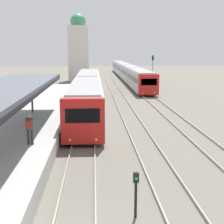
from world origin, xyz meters
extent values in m
cube|color=black|center=(-2.35, 6.86, 3.63)|extent=(0.08, 26.75, 0.24)
cylinder|color=#47474C|center=(-4.31, 17.56, 2.36)|extent=(0.16, 0.16, 2.78)
cylinder|color=#2D2D33|center=(-2.81, 8.60, 1.40)|extent=(0.14, 0.14, 0.85)
cylinder|color=#2D2D33|center=(-2.61, 8.60, 1.40)|extent=(0.14, 0.14, 0.85)
cube|color=#2D6638|center=(-2.71, 8.60, 2.12)|extent=(0.40, 0.22, 0.60)
sphere|color=tan|center=(-2.71, 8.60, 2.53)|extent=(0.22, 0.22, 0.22)
cube|color=#B22828|center=(-2.71, 8.40, 2.14)|extent=(0.30, 0.18, 0.40)
cube|color=red|center=(0.00, 11.11, 1.68)|extent=(2.69, 0.70, 2.81)
cube|color=black|center=(0.00, 10.78, 2.07)|extent=(2.10, 0.04, 0.90)
sphere|color=#EFEACC|center=(-0.81, 10.77, 0.57)|extent=(0.16, 0.16, 0.16)
sphere|color=#EFEACC|center=(0.81, 10.77, 0.57)|extent=(0.16, 0.16, 0.16)
cube|color=silver|center=(0.00, 18.90, 1.68)|extent=(2.69, 14.88, 2.81)
cube|color=gray|center=(0.00, 18.90, 3.14)|extent=(2.37, 14.58, 0.12)
cube|color=black|center=(0.00, 18.90, 1.99)|extent=(2.71, 13.69, 0.73)
cylinder|color=black|center=(-1.14, 14.06, 0.35)|extent=(0.12, 0.70, 0.70)
cylinder|color=black|center=(1.14, 14.06, 0.35)|extent=(0.12, 0.70, 0.70)
cylinder|color=black|center=(-1.14, 23.73, 0.35)|extent=(0.12, 0.70, 0.70)
cylinder|color=black|center=(1.14, 23.73, 0.35)|extent=(0.12, 0.70, 0.70)
cube|color=silver|center=(0.00, 34.13, 1.68)|extent=(2.69, 14.88, 2.81)
cube|color=gray|center=(0.00, 34.13, 3.14)|extent=(2.37, 14.58, 0.12)
cube|color=black|center=(0.00, 34.13, 1.99)|extent=(2.71, 13.69, 0.73)
cylinder|color=black|center=(-1.14, 29.29, 0.35)|extent=(0.12, 0.70, 0.70)
cylinder|color=black|center=(1.14, 29.29, 0.35)|extent=(0.12, 0.70, 0.70)
cylinder|color=black|center=(-1.14, 38.96, 0.35)|extent=(0.12, 0.70, 0.70)
cylinder|color=black|center=(1.14, 38.96, 0.35)|extent=(0.12, 0.70, 0.70)
cube|color=red|center=(7.79, 32.53, 1.62)|extent=(2.66, 0.70, 2.70)
cube|color=black|center=(7.79, 32.20, 2.00)|extent=(2.08, 0.04, 0.86)
sphere|color=#EFEACC|center=(6.99, 32.19, 0.57)|extent=(0.16, 0.16, 0.16)
sphere|color=#EFEACC|center=(8.59, 32.19, 0.57)|extent=(0.16, 0.16, 0.16)
cube|color=#A8ADB7|center=(7.79, 39.77, 1.62)|extent=(2.66, 13.78, 2.70)
cube|color=gray|center=(7.79, 39.77, 3.03)|extent=(2.34, 13.51, 0.12)
cube|color=black|center=(7.79, 39.77, 1.91)|extent=(2.68, 12.68, 0.70)
cylinder|color=black|center=(6.66, 35.30, 0.35)|extent=(0.12, 0.70, 0.70)
cylinder|color=black|center=(8.92, 35.30, 0.35)|extent=(0.12, 0.70, 0.70)
cylinder|color=black|center=(6.66, 44.25, 0.35)|extent=(0.12, 0.70, 0.70)
cylinder|color=black|center=(8.92, 44.25, 0.35)|extent=(0.12, 0.70, 0.70)
cube|color=#A8ADB7|center=(7.79, 53.91, 1.62)|extent=(2.66, 13.78, 2.70)
cube|color=gray|center=(7.79, 53.91, 3.03)|extent=(2.34, 13.51, 0.12)
cube|color=black|center=(7.79, 53.91, 1.91)|extent=(2.68, 12.68, 0.70)
cylinder|color=black|center=(6.66, 49.43, 0.35)|extent=(0.12, 0.70, 0.70)
cylinder|color=black|center=(8.92, 49.43, 0.35)|extent=(0.12, 0.70, 0.70)
cylinder|color=black|center=(6.66, 58.38, 0.35)|extent=(0.12, 0.70, 0.70)
cylinder|color=black|center=(8.92, 58.38, 0.35)|extent=(0.12, 0.70, 0.70)
cube|color=#A8ADB7|center=(7.79, 68.04, 1.62)|extent=(2.66, 13.78, 2.70)
cube|color=gray|center=(7.79, 68.04, 3.03)|extent=(2.34, 13.51, 0.12)
cube|color=black|center=(7.79, 68.04, 1.91)|extent=(2.68, 12.68, 0.70)
cylinder|color=black|center=(6.66, 63.56, 0.35)|extent=(0.12, 0.70, 0.70)
cylinder|color=black|center=(8.92, 63.56, 0.35)|extent=(0.12, 0.70, 0.70)
cylinder|color=black|center=(6.66, 72.52, 0.35)|extent=(0.12, 0.70, 0.70)
cylinder|color=black|center=(8.92, 72.52, 0.35)|extent=(0.12, 0.70, 0.70)
cube|color=#A8ADB7|center=(7.79, 82.17, 1.62)|extent=(2.66, 13.78, 2.70)
cube|color=gray|center=(7.79, 82.17, 3.03)|extent=(2.34, 13.51, 0.12)
cube|color=black|center=(7.79, 82.17, 1.91)|extent=(2.68, 12.68, 0.70)
cylinder|color=black|center=(6.66, 77.69, 0.35)|extent=(0.12, 0.70, 0.70)
cylinder|color=black|center=(8.92, 77.69, 0.35)|extent=(0.12, 0.70, 0.70)
cylinder|color=black|center=(6.66, 86.65, 0.35)|extent=(0.12, 0.70, 0.70)
cylinder|color=black|center=(8.92, 86.65, 0.35)|extent=(0.12, 0.70, 0.70)
cylinder|color=black|center=(2.15, 2.57, 0.68)|extent=(0.10, 0.10, 1.35)
cube|color=black|center=(2.15, 2.57, 1.53)|extent=(0.20, 0.14, 0.36)
sphere|color=green|center=(2.15, 2.48, 1.53)|extent=(0.11, 0.11, 0.11)
cylinder|color=gray|center=(9.50, 39.07, 2.64)|extent=(0.14, 0.14, 5.28)
cube|color=black|center=(9.50, 39.07, 4.93)|extent=(0.28, 0.20, 0.70)
sphere|color=green|center=(9.50, 38.95, 5.07)|extent=(0.14, 0.14, 0.14)
cube|color=silver|center=(-2.31, 56.03, 5.41)|extent=(4.00, 4.00, 10.83)
sphere|color=#3D8966|center=(-2.31, 56.03, 11.66)|extent=(3.03, 3.03, 3.03)
camera|label=1|loc=(0.72, -7.64, 5.87)|focal=50.00mm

